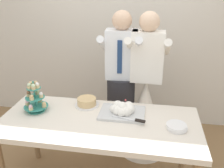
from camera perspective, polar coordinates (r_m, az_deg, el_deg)
rear_wall at (r=3.40m, az=2.16°, el=14.56°), size 5.20×0.10×2.90m
dessert_table at (r=2.28m, az=-3.08°, el=-9.98°), size 1.80×0.80×0.78m
cupcake_stand at (r=2.46m, az=-17.32°, el=-3.16°), size 0.23×0.23×0.31m
main_cake_tray at (r=2.32m, az=2.49°, el=-5.98°), size 0.43×0.32×0.13m
plate_stack at (r=2.18m, az=14.71°, el=-9.53°), size 0.18×0.18×0.04m
round_cake at (r=2.49m, az=-5.84°, el=-4.16°), size 0.24×0.24×0.08m
person_groom at (r=2.87m, az=2.07°, el=-1.74°), size 0.48×0.51×1.66m
person_bride at (r=2.89m, az=7.53°, el=-5.37°), size 0.56×0.56×1.66m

